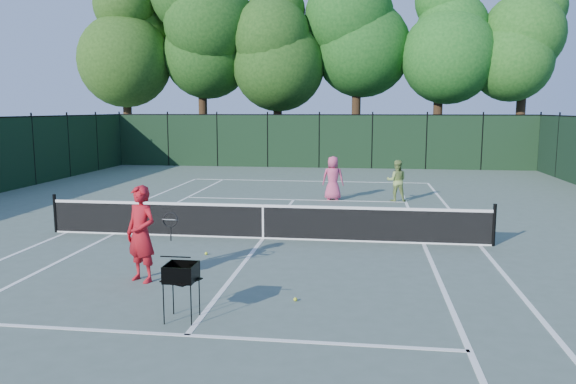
# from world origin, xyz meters

# --- Properties ---
(ground) EXTENTS (90.00, 90.00, 0.00)m
(ground) POSITION_xyz_m (0.00, 0.00, 0.00)
(ground) COLOR #4E5F53
(ground) RESTS_ON ground
(sideline_doubles_left) EXTENTS (0.10, 23.77, 0.01)m
(sideline_doubles_left) POSITION_xyz_m (-5.49, 0.00, 0.00)
(sideline_doubles_left) COLOR white
(sideline_doubles_left) RESTS_ON ground
(sideline_doubles_right) EXTENTS (0.10, 23.77, 0.01)m
(sideline_doubles_right) POSITION_xyz_m (5.49, 0.00, 0.00)
(sideline_doubles_right) COLOR white
(sideline_doubles_right) RESTS_ON ground
(sideline_singles_left) EXTENTS (0.10, 23.77, 0.01)m
(sideline_singles_left) POSITION_xyz_m (-4.12, 0.00, 0.00)
(sideline_singles_left) COLOR white
(sideline_singles_left) RESTS_ON ground
(sideline_singles_right) EXTENTS (0.10, 23.77, 0.01)m
(sideline_singles_right) POSITION_xyz_m (4.12, 0.00, 0.00)
(sideline_singles_right) COLOR white
(sideline_singles_right) RESTS_ON ground
(baseline_far) EXTENTS (10.97, 0.10, 0.01)m
(baseline_far) POSITION_xyz_m (0.00, 11.88, 0.00)
(baseline_far) COLOR white
(baseline_far) RESTS_ON ground
(service_line_near) EXTENTS (8.23, 0.10, 0.01)m
(service_line_near) POSITION_xyz_m (0.00, -6.40, 0.00)
(service_line_near) COLOR white
(service_line_near) RESTS_ON ground
(service_line_far) EXTENTS (8.23, 0.10, 0.01)m
(service_line_far) POSITION_xyz_m (0.00, 6.40, 0.00)
(service_line_far) COLOR white
(service_line_far) RESTS_ON ground
(center_service_line) EXTENTS (0.10, 12.80, 0.01)m
(center_service_line) POSITION_xyz_m (0.00, 0.00, 0.00)
(center_service_line) COLOR white
(center_service_line) RESTS_ON ground
(tennis_net) EXTENTS (11.69, 0.09, 1.06)m
(tennis_net) POSITION_xyz_m (0.00, 0.00, 0.48)
(tennis_net) COLOR black
(tennis_net) RESTS_ON ground
(fence_far) EXTENTS (24.00, 0.05, 3.00)m
(fence_far) POSITION_xyz_m (0.00, 18.00, 1.50)
(fence_far) COLOR black
(fence_far) RESTS_ON ground
(tree_0) EXTENTS (6.40, 6.40, 13.14)m
(tree_0) POSITION_xyz_m (-13.00, 21.50, 8.16)
(tree_0) COLOR black
(tree_0) RESTS_ON ground
(tree_1) EXTENTS (6.80, 6.80, 13.98)m
(tree_1) POSITION_xyz_m (-8.00, 22.00, 8.69)
(tree_1) COLOR black
(tree_1) RESTS_ON ground
(tree_2) EXTENTS (6.00, 6.00, 12.40)m
(tree_2) POSITION_xyz_m (-3.00, 21.80, 7.73)
(tree_2) COLOR black
(tree_2) RESTS_ON ground
(tree_3) EXTENTS (7.00, 7.00, 14.45)m
(tree_3) POSITION_xyz_m (2.00, 22.30, 9.01)
(tree_3) COLOR black
(tree_3) RESTS_ON ground
(tree_4) EXTENTS (6.20, 6.20, 12.97)m
(tree_4) POSITION_xyz_m (7.00, 21.60, 8.14)
(tree_4) COLOR black
(tree_4) RESTS_ON ground
(tree_5) EXTENTS (5.80, 5.80, 12.23)m
(tree_5) POSITION_xyz_m (12.00, 22.10, 7.71)
(tree_5) COLOR black
(tree_5) RESTS_ON ground
(coach) EXTENTS (1.11, 0.70, 1.90)m
(coach) POSITION_xyz_m (-1.70, -3.91, 0.95)
(coach) COLOR #AE131E
(coach) RESTS_ON ground
(player_pink) EXTENTS (0.81, 0.54, 1.64)m
(player_pink) POSITION_xyz_m (1.45, 6.56, 0.82)
(player_pink) COLOR #C3446D
(player_pink) RESTS_ON ground
(player_green) EXTENTS (0.74, 0.58, 1.52)m
(player_green) POSITION_xyz_m (3.78, 6.60, 0.76)
(player_green) COLOR #86A351
(player_green) RESTS_ON ground
(ball_hopper) EXTENTS (0.64, 0.64, 0.93)m
(ball_hopper) POSITION_xyz_m (-0.27, -5.80, 0.78)
(ball_hopper) COLOR black
(ball_hopper) RESTS_ON ground
(loose_ball_near_cart) EXTENTS (0.07, 0.07, 0.07)m
(loose_ball_near_cart) POSITION_xyz_m (1.43, -4.67, 0.03)
(loose_ball_near_cart) COLOR #C1CF2A
(loose_ball_near_cart) RESTS_ON ground
(loose_ball_midcourt) EXTENTS (0.07, 0.07, 0.07)m
(loose_ball_midcourt) POSITION_xyz_m (-1.02, -1.80, 0.03)
(loose_ball_midcourt) COLOR #C7DF2D
(loose_ball_midcourt) RESTS_ON ground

